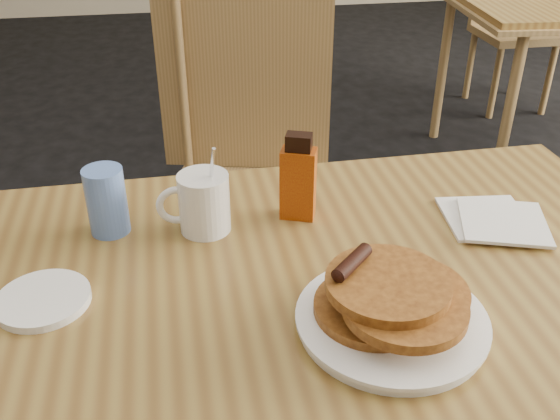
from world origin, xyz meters
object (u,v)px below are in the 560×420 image
(main_table, at_px, (324,305))
(chair_neighbor_far, at_px, (511,12))
(pancake_plate, at_px, (392,309))
(syrup_bottle, at_px, (298,180))
(coffee_mug, at_px, (202,202))
(blue_tumbler, at_px, (107,201))
(chair_main_far, at_px, (251,149))

(main_table, bearing_deg, chair_neighbor_far, 56.46)
(chair_neighbor_far, xyz_separation_m, pancake_plate, (-1.58, -2.59, 0.27))
(chair_neighbor_far, xyz_separation_m, syrup_bottle, (-1.65, -2.29, 0.32))
(coffee_mug, height_order, syrup_bottle, coffee_mug)
(chair_neighbor_far, relative_size, blue_tumbler, 7.38)
(chair_neighbor_far, distance_m, blue_tumbler, 3.03)
(syrup_bottle, bearing_deg, blue_tumbler, -161.09)
(blue_tumbler, bearing_deg, main_table, -32.06)
(main_table, relative_size, chair_neighbor_far, 1.43)
(blue_tumbler, bearing_deg, syrup_bottle, -1.21)
(chair_neighbor_far, distance_m, syrup_bottle, 2.84)
(coffee_mug, bearing_deg, main_table, -36.24)
(chair_neighbor_far, height_order, coffee_mug, coffee_mug)
(chair_main_far, distance_m, blue_tumbler, 0.68)
(chair_neighbor_far, relative_size, pancake_plate, 3.28)
(chair_main_far, distance_m, pancake_plate, 0.90)
(main_table, xyz_separation_m, blue_tumbler, (-0.32, 0.20, 0.10))
(chair_main_far, xyz_separation_m, blue_tumbler, (-0.31, -0.57, 0.19))
(coffee_mug, height_order, blue_tumbler, coffee_mug)
(chair_neighbor_far, xyz_separation_m, coffee_mug, (-1.81, -2.31, 0.30))
(syrup_bottle, bearing_deg, chair_neighbor_far, 74.36)
(pancake_plate, bearing_deg, syrup_bottle, 102.48)
(pancake_plate, bearing_deg, blue_tumbler, 141.19)
(main_table, height_order, blue_tumbler, blue_tumbler)
(syrup_bottle, bearing_deg, coffee_mug, -154.62)
(coffee_mug, bearing_deg, chair_neighbor_far, 62.71)
(chair_neighbor_far, bearing_deg, syrup_bottle, -126.05)
(chair_main_far, bearing_deg, blue_tumbler, -104.80)
(main_table, bearing_deg, coffee_mug, 132.86)
(chair_main_far, distance_m, syrup_bottle, 0.61)
(chair_neighbor_far, relative_size, coffee_mug, 5.33)
(main_table, height_order, chair_neighbor_far, chair_neighbor_far)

